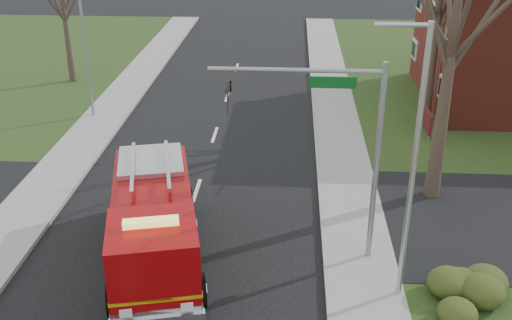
{
  "coord_description": "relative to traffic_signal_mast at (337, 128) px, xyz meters",
  "views": [
    {
      "loc": [
        3.79,
        -15.58,
        11.5
      ],
      "look_at": [
        2.52,
        4.85,
        2.0
      ],
      "focal_mm": 42.0,
      "sensor_mm": 36.0,
      "label": 1
    }
  ],
  "objects": [
    {
      "name": "streetlight_pole",
      "position": [
        1.93,
        -2.0,
        -0.16
      ],
      "size": [
        1.48,
        0.16,
        8.4
      ],
      "color": "#B7BABF",
      "rests_on": "ground"
    },
    {
      "name": "bare_tree_near",
      "position": [
        4.29,
        4.5,
        2.71
      ],
      "size": [
        6.0,
        6.0,
        12.0
      ],
      "color": "#392E22",
      "rests_on": "ground"
    },
    {
      "name": "fire_engine",
      "position": [
        -5.76,
        -0.66,
        -3.33
      ],
      "size": [
        4.27,
        7.93,
        3.04
      ],
      "rotation": [
        0.0,
        0.0,
        0.23
      ],
      "color": "#920608",
      "rests_on": "ground"
    },
    {
      "name": "traffic_signal_mast",
      "position": [
        0.0,
        0.0,
        0.0
      ],
      "size": [
        5.29,
        0.18,
        6.8
      ],
      "color": "gray",
      "rests_on": "ground"
    },
    {
      "name": "ground",
      "position": [
        -5.21,
        -1.5,
        -4.71
      ],
      "size": [
        120.0,
        120.0,
        0.0
      ],
      "primitive_type": "plane",
      "color": "black",
      "rests_on": "ground"
    },
    {
      "name": "utility_pole_far",
      "position": [
        -12.01,
        12.5,
        -1.21
      ],
      "size": [
        0.14,
        0.14,
        7.0
      ],
      "primitive_type": "cylinder",
      "color": "gray",
      "rests_on": "ground"
    },
    {
      "name": "health_center_sign",
      "position": [
        5.29,
        11.0,
        -3.83
      ],
      "size": [
        0.12,
        2.0,
        1.4
      ],
      "color": "#541315",
      "rests_on": "ground"
    },
    {
      "name": "hedge_corner",
      "position": [
        3.79,
        -2.5,
        -4.13
      ],
      "size": [
        2.8,
        2.0,
        0.9
      ],
      "primitive_type": "ellipsoid",
      "color": "#313F16",
      "rests_on": "lawn_right"
    },
    {
      "name": "sidewalk_right",
      "position": [
        0.99,
        -1.5,
        -4.63
      ],
      "size": [
        2.4,
        80.0,
        0.15
      ],
      "primitive_type": "cube",
      "color": "gray",
      "rests_on": "ground"
    }
  ]
}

